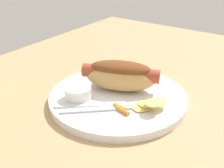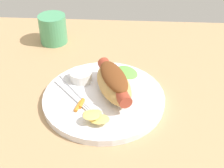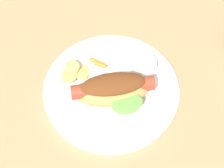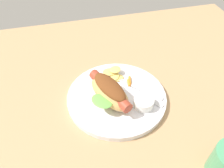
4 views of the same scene
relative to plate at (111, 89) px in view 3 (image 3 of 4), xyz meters
The scene contains 8 objects.
ground_plane 3.43cm from the plate, 116.05° to the right, with size 120.00×90.00×1.80cm, color tan.
plate is the anchor object (origin of this frame).
hot_dog 4.78cm from the plate, 22.62° to the left, with size 12.25×16.12×6.20cm.
sauce_ramekin 8.44cm from the plate, 137.12° to the left, with size 5.39×5.39×2.56cm, color white.
fork 7.42cm from the plate, behind, with size 10.50×11.61×0.40cm.
knife 7.17cm from the plate, 164.51° to the left, with size 13.58×1.40×0.36cm, color silver.
chips_pile 8.26cm from the plate, 99.18° to the right, with size 6.16×6.06×2.27cm.
carrot_garnish 6.49cm from the plate, 141.53° to the right, with size 2.02×4.07×0.86cm.
Camera 3 is at (34.57, 10.78, 57.04)cm, focal length 50.61 mm.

